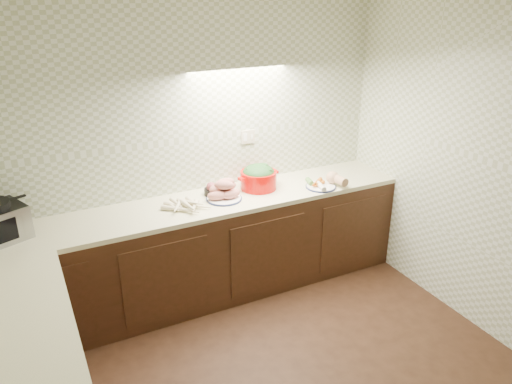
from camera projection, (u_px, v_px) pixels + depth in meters
name	position (u px, v px, depth m)	size (l,w,h in m)	color
room	(301.00, 180.00, 2.65)	(3.60, 3.60, 2.60)	black
counter	(156.00, 325.00, 3.39)	(3.60, 3.60, 0.90)	black
parsnip_pile	(189.00, 204.00, 4.05)	(0.33, 0.33, 0.07)	beige
sweet_potato_plate	(224.00, 191.00, 4.20)	(0.31, 0.30, 0.18)	#141C46
onion_bowl	(213.00, 190.00, 4.30)	(0.15, 0.15, 0.12)	black
dutch_oven	(258.00, 177.00, 4.41)	(0.40, 0.36, 0.22)	#C30703
veg_plate	(326.00, 181.00, 4.49)	(0.33, 0.28, 0.13)	#141C46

